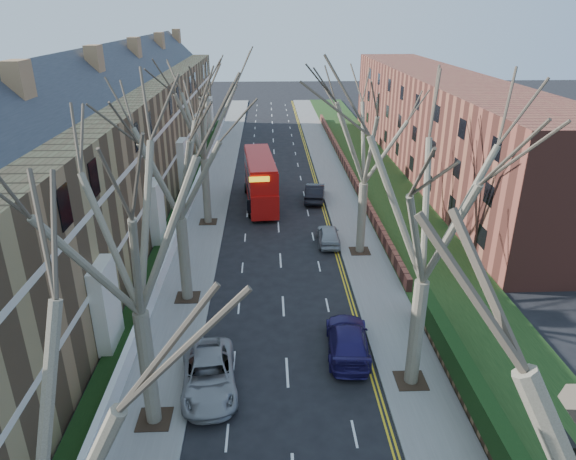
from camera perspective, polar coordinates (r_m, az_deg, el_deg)
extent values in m
cube|color=slate|center=(52.61, -7.95, 5.36)|extent=(3.00, 102.00, 0.12)
cube|color=slate|center=(52.78, 5.19, 5.54)|extent=(3.00, 102.00, 0.12)
cube|color=olive|center=(45.21, -19.18, 7.87)|extent=(9.00, 78.00, 10.00)
cube|color=#292D33|center=(44.15, -20.22, 15.38)|extent=(4.67, 78.00, 4.67)
cube|color=silver|center=(44.53, -13.41, 6.29)|extent=(0.12, 78.00, 0.35)
cube|color=silver|center=(43.68, -13.84, 10.69)|extent=(0.12, 78.00, 0.35)
cube|color=brown|center=(57.94, 16.44, 11.34)|extent=(8.00, 54.00, 10.00)
cube|color=brown|center=(56.67, 6.42, 7.26)|extent=(0.35, 54.00, 0.90)
cube|color=white|center=(45.12, -10.96, 2.87)|extent=(0.30, 78.00, 1.00)
cube|color=#193513|center=(53.52, 10.00, 5.63)|extent=(6.00, 102.00, 0.06)
cube|color=black|center=(12.19, 28.48, -20.05)|extent=(0.18, 0.50, 0.22)
cylinder|color=brown|center=(21.98, -15.31, -14.66)|extent=(0.64, 0.64, 5.25)
cube|color=#2D2116|center=(23.64, -14.61, -19.69)|extent=(1.40, 1.40, 0.05)
cylinder|color=brown|center=(30.38, -11.44, -3.25)|extent=(0.64, 0.64, 5.07)
cube|color=#2D2116|center=(31.57, -11.08, -7.35)|extent=(1.40, 1.40, 0.05)
cylinder|color=brown|center=(41.35, -9.07, 4.26)|extent=(0.60, 0.60, 5.25)
cube|color=#2D2116|center=(42.26, -8.85, 0.91)|extent=(1.40, 1.40, 0.05)
cylinder|color=brown|center=(23.92, 14.05, -11.08)|extent=(0.64, 0.64, 5.25)
cube|color=#2D2116|center=(25.45, 13.47, -15.96)|extent=(1.40, 1.40, 0.05)
cylinder|color=brown|center=(36.04, 8.19, 1.29)|extent=(0.60, 0.60, 5.07)
cube|color=#2D2116|center=(37.05, 7.97, -2.33)|extent=(1.40, 1.40, 0.05)
cube|color=#AF0F0C|center=(45.76, -3.07, 4.53)|extent=(3.12, 10.18, 2.01)
cube|color=#AF0F0C|center=(45.19, -3.12, 6.83)|extent=(3.08, 9.68, 1.82)
cube|color=black|center=(45.63, -3.08, 5.02)|extent=(3.07, 9.39, 0.82)
cube|color=black|center=(45.16, -3.12, 6.94)|extent=(3.06, 9.19, 0.82)
imported|color=gray|center=(24.43, -8.76, -15.63)|extent=(2.99, 5.47, 1.45)
imported|color=#201856|center=(26.49, 6.66, -12.02)|extent=(2.45, 5.22, 1.47)
imported|color=#989BA0|center=(38.06, 4.52, -0.57)|extent=(1.70, 3.97, 1.33)
imported|color=black|center=(46.82, 3.00, 4.23)|extent=(2.27, 4.91, 1.56)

